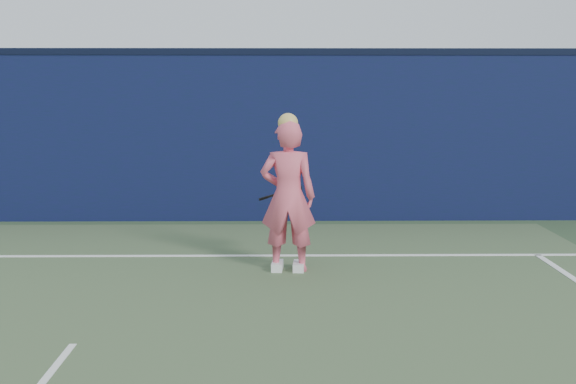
{
  "coord_description": "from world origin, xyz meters",
  "views": [
    {
      "loc": [
        1.65,
        -4.54,
        2.07
      ],
      "look_at": [
        1.75,
        3.33,
        0.89
      ],
      "focal_mm": 45.0,
      "sensor_mm": 36.0,
      "label": 1
    }
  ],
  "objects": [
    {
      "name": "wall_cap",
      "position": [
        0.0,
        6.5,
        2.55
      ],
      "size": [
        24.0,
        0.42,
        0.1
      ],
      "primitive_type": "cube",
      "color": "black",
      "rests_on": "backstop_wall"
    },
    {
      "name": "backstop_wall",
      "position": [
        0.0,
        6.5,
        1.25
      ],
      "size": [
        24.0,
        0.4,
        2.5
      ],
      "primitive_type": "cube",
      "color": "black",
      "rests_on": "ground"
    },
    {
      "name": "racket",
      "position": [
        1.77,
        3.8,
        0.84
      ],
      "size": [
        0.52,
        0.16,
        0.28
      ],
      "rotation": [
        0.0,
        0.0,
        0.08
      ],
      "color": "black",
      "rests_on": "ground"
    },
    {
      "name": "player",
      "position": [
        1.75,
        3.33,
        0.85
      ],
      "size": [
        0.64,
        0.44,
        1.76
      ],
      "rotation": [
        0.0,
        0.0,
        3.07
      ],
      "color": "#E75A71",
      "rests_on": "ground"
    }
  ]
}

